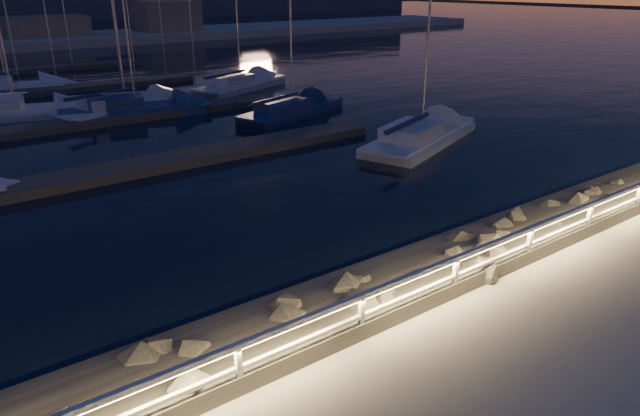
# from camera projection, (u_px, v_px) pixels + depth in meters

# --- Properties ---
(ground) EXTENTS (400.00, 400.00, 0.00)m
(ground) POSITION_uv_depth(u_px,v_px,m) (425.00, 307.00, 13.59)
(ground) COLOR #B0AC9F
(ground) RESTS_ON ground
(harbor_water) EXTENTS (400.00, 440.00, 0.60)m
(harbor_water) POSITION_uv_depth(u_px,v_px,m) (76.00, 115.00, 37.29)
(harbor_water) COLOR black
(harbor_water) RESTS_ON ground
(guard_rail) EXTENTS (44.11, 0.12, 1.06)m
(guard_rail) POSITION_uv_depth(u_px,v_px,m) (425.00, 279.00, 13.26)
(guard_rail) COLOR silver
(guard_rail) RESTS_ON ground
(riprap) EXTENTS (19.33, 2.89, 1.41)m
(riprap) POSITION_uv_depth(u_px,v_px,m) (399.00, 283.00, 15.08)
(riprap) COLOR #656057
(riprap) RESTS_ON ground
(floating_docks) EXTENTS (22.00, 36.00, 0.40)m
(floating_docks) POSITION_uv_depth(u_px,v_px,m) (70.00, 103.00, 38.03)
(floating_docks) COLOR #554E46
(floating_docks) RESTS_ON ground
(sailboat_c) EXTENTS (9.20, 4.67, 15.05)m
(sailboat_c) POSITION_uv_depth(u_px,v_px,m) (132.00, 108.00, 35.16)
(sailboat_c) COLOR navy
(sailboat_c) RESTS_ON ground
(sailboat_d) EXTENTS (9.51, 5.68, 15.59)m
(sailboat_d) POSITION_uv_depth(u_px,v_px,m) (419.00, 135.00, 29.12)
(sailboat_d) COLOR silver
(sailboat_d) RESTS_ON ground
(sailboat_f) EXTENTS (8.83, 4.82, 14.51)m
(sailboat_f) POSITION_uv_depth(u_px,v_px,m) (11.00, 111.00, 34.51)
(sailboat_f) COLOR silver
(sailboat_f) RESTS_ON ground
(sailboat_g) EXTENTS (9.19, 4.91, 15.03)m
(sailboat_g) POSITION_uv_depth(u_px,v_px,m) (123.00, 107.00, 35.67)
(sailboat_g) COLOR silver
(sailboat_g) RESTS_ON ground
(sailboat_h) EXTENTS (8.60, 5.00, 14.06)m
(sailboat_h) POSITION_uv_depth(u_px,v_px,m) (290.00, 109.00, 35.16)
(sailboat_h) COLOR navy
(sailboat_h) RESTS_ON ground
(sailboat_k) EXTENTS (8.62, 3.80, 14.16)m
(sailboat_k) POSITION_uv_depth(u_px,v_px,m) (4.00, 87.00, 42.43)
(sailboat_k) COLOR silver
(sailboat_k) RESTS_ON ground
(sailboat_l) EXTENTS (9.15, 5.81, 15.08)m
(sailboat_l) POSITION_uv_depth(u_px,v_px,m) (238.00, 84.00, 43.54)
(sailboat_l) COLOR silver
(sailboat_l) RESTS_ON ground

